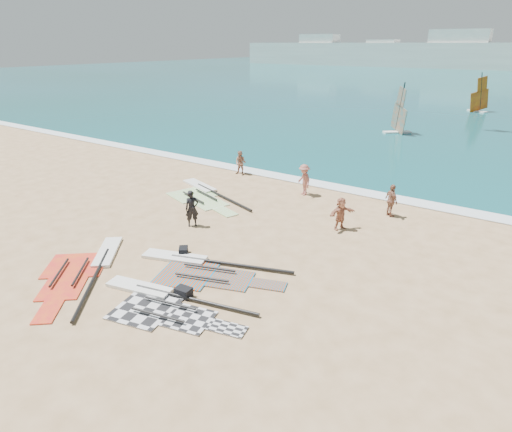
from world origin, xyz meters
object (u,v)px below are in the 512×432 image
Objects in this scene: rig_red at (87,267)px; person_wetsuit at (192,209)px; gear_bag_far at (183,251)px; beachgoer_left at (241,163)px; rig_green at (203,193)px; gear_bag_near at (184,292)px; beachgoer_right at (341,213)px; rig_orange at (198,267)px; rig_grey at (159,302)px; beachgoer_mid at (304,180)px; beachgoer_back at (391,201)px.

person_wetsuit is (0.53, 5.25, 0.79)m from rig_red.
gear_bag_far is 11.38m from beachgoer_left.
gear_bag_near is (6.32, -8.22, 0.12)m from rig_green.
gear_bag_near is at bearing -166.90° from beachgoer_right.
gear_bag_far reaches higher than rig_orange.
gear_bag_far is (-1.27, 0.56, 0.10)m from rig_orange.
beachgoer_left is at bearing 89.71° from beachgoer_right.
gear_bag_far is (4.17, -5.96, 0.09)m from rig_green.
rig_orange is at bearing -23.70° from gear_bag_far.
beachgoer_right is at bearing 62.66° from rig_grey.
rig_grey is 10.86× the size of gear_bag_near.
rig_grey is 0.93× the size of rig_orange.
rig_orange is 9.71m from beachgoer_mid.
person_wetsuit reaches higher than rig_green.
person_wetsuit is 9.49m from beachgoer_back.
beachgoer_left reaches higher than gear_bag_near.
beachgoer_back is at bearing 34.43° from rig_green.
gear_bag_near is at bearing -46.95° from beachgoer_mid.
rig_orange is at bearing 117.23° from gear_bag_near.
rig_orange is at bearing 105.93° from beachgoer_back.
beachgoer_right reaches higher than rig_red.
rig_red is at bearing -171.55° from gear_bag_near.
gear_bag_far reaches higher than rig_grey.
rig_grey is 1.02× the size of rig_red.
beachgoer_back reaches higher than rig_green.
gear_bag_near is at bearing -46.49° from gear_bag_far.
person_wetsuit is 8.57m from beachgoer_left.
beachgoer_left is at bearing 100.42° from rig_orange.
gear_bag_far is at bearing -106.70° from person_wetsuit.
gear_bag_near is 1.07× the size of gear_bag_far.
beachgoer_right is at bearing 18.02° from rig_green.
beachgoer_back is at bearing 73.22° from gear_bag_near.
gear_bag_near is 14.37m from beachgoer_left.
rig_grey is 3.80× the size of beachgoer_right.
person_wetsuit reaches higher than rig_orange.
rig_red is 3.66× the size of beachgoer_left.
beachgoer_back is (7.08, 6.31, -0.04)m from person_wetsuit.
rig_red is at bearing -67.79° from beachgoer_mid.
rig_orange is 11.67× the size of gear_bag_near.
rig_green is 10.37m from gear_bag_near.
rig_red is (-3.44, -2.35, -0.00)m from rig_orange.
beachgoer_back reaches higher than beachgoer_left.
gear_bag_near is at bearing -74.21° from beachgoer_left.
gear_bag_near reaches higher than rig_orange.
gear_bag_far is at bearing 107.83° from rig_grey.
beachgoer_mid reaches higher than beachgoer_right.
beachgoer_mid is at bearing 74.72° from beachgoer_right.
rig_red is 13.87m from beachgoer_back.
rig_green is at bearing 127.56° from gear_bag_near.
beachgoer_back is at bearing 47.00° from rig_orange.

